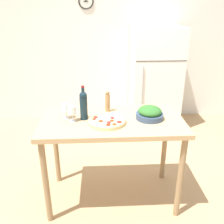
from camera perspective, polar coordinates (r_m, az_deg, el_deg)
ground_plane at (r=2.88m, az=0.04°, el=-18.56°), size 14.00×14.00×0.00m
wall_back at (r=4.38m, az=-1.53°, el=15.07°), size 6.40×0.08×2.60m
refrigerator at (r=4.18m, az=9.75°, el=7.57°), size 0.76×0.74×1.63m
prep_counter at (r=2.42m, az=0.04°, el=-4.12°), size 1.35×0.71×0.92m
wine_bottle at (r=2.33m, az=-6.52°, el=1.70°), size 0.07×0.07×0.33m
wine_glass_near at (r=2.32m, az=-9.15°, el=0.31°), size 0.07×0.07×0.15m
wine_glass_far at (r=2.39m, az=-10.53°, el=0.91°), size 0.07×0.07×0.15m
pepper_mill at (r=2.50m, az=-1.02°, el=2.35°), size 0.05×0.05×0.22m
salad_bowl at (r=2.39m, az=8.59°, el=-0.23°), size 0.26×0.26×0.12m
homemade_pizza at (r=2.29m, az=-1.13°, el=-2.02°), size 0.35×0.35×0.04m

